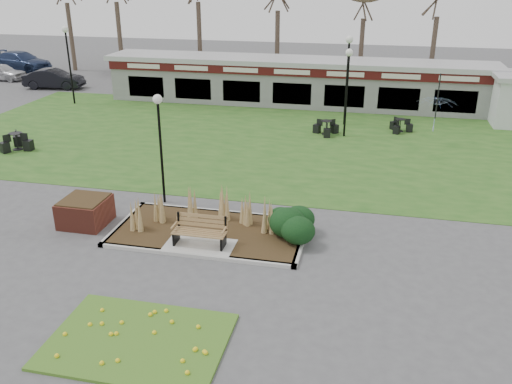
% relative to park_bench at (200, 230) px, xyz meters
% --- Properties ---
extents(ground, '(100.00, 100.00, 0.00)m').
position_rel_park_bench_xyz_m(ground, '(0.00, -0.25, -0.59)').
color(ground, '#515154').
rests_on(ground, ground).
extents(lawn, '(34.00, 16.00, 0.02)m').
position_rel_park_bench_xyz_m(lawn, '(0.00, 11.75, -0.58)').
color(lawn, '#27591C').
rests_on(lawn, ground).
extents(flower_bed, '(4.20, 3.00, 0.16)m').
position_rel_park_bench_xyz_m(flower_bed, '(0.00, -4.85, -0.52)').
color(flower_bed, '#467722').
rests_on(flower_bed, ground).
extents(planting_bed, '(6.75, 3.40, 1.27)m').
position_rel_park_bench_xyz_m(planting_bed, '(1.27, 1.10, -0.22)').
color(planting_bed, '#382B16').
rests_on(planting_bed, ground).
extents(park_bench, '(1.70, 0.66, 0.93)m').
position_rel_park_bench_xyz_m(park_bench, '(0.00, 0.00, 0.00)').
color(park_bench, '#976944').
rests_on(park_bench, ground).
extents(brick_planter, '(1.50, 1.50, 0.95)m').
position_rel_park_bench_xyz_m(brick_planter, '(-4.40, 0.75, -0.11)').
color(brick_planter, brown).
rests_on(brick_planter, ground).
extents(food_pavilion, '(24.60, 3.40, 2.90)m').
position_rel_park_bench_xyz_m(food_pavilion, '(0.00, 19.71, 0.89)').
color(food_pavilion, gray).
rests_on(food_pavilion, ground).
extents(lamp_post_mid_left, '(0.34, 0.34, 4.12)m').
position_rel_park_bench_xyz_m(lamp_post_mid_left, '(-2.44, 3.11, 2.42)').
color(lamp_post_mid_left, black).
rests_on(lamp_post_mid_left, ground).
extents(lamp_post_mid_right, '(0.40, 0.40, 4.86)m').
position_rel_park_bench_xyz_m(lamp_post_mid_right, '(3.44, 15.54, 2.95)').
color(lamp_post_mid_right, black).
rests_on(lamp_post_mid_right, ground).
extents(lamp_post_far_right, '(0.37, 0.37, 4.50)m').
position_rel_park_bench_xyz_m(lamp_post_far_right, '(3.60, 13.20, 2.69)').
color(lamp_post_far_right, black).
rests_on(lamp_post_far_right, ground).
extents(lamp_post_far_left, '(0.40, 0.40, 4.86)m').
position_rel_park_bench_xyz_m(lamp_post_far_left, '(-14.00, 16.75, 2.95)').
color(lamp_post_far_left, black).
rests_on(lamp_post_far_left, ground).
extents(bistro_set_a, '(1.38, 1.57, 0.83)m').
position_rel_park_bench_xyz_m(bistro_set_a, '(-11.74, 7.47, -0.29)').
color(bistro_set_a, black).
rests_on(bistro_set_a, ground).
extents(bistro_set_b, '(1.38, 1.32, 0.74)m').
position_rel_park_bench_xyz_m(bistro_set_b, '(2.64, 13.32, -0.32)').
color(bistro_set_b, black).
rests_on(bistro_set_b, ground).
extents(bistro_set_c, '(1.22, 1.29, 0.69)m').
position_rel_park_bench_xyz_m(bistro_set_c, '(6.47, 14.70, -0.34)').
color(bistro_set_c, black).
rests_on(bistro_set_c, ground).
extents(patio_umbrella, '(2.27, 2.30, 2.43)m').
position_rel_park_bench_xyz_m(patio_umbrella, '(8.00, 12.75, 0.95)').
color(patio_umbrella, black).
rests_on(patio_umbrella, ground).
extents(car_silver, '(3.83, 1.63, 1.29)m').
position_rel_park_bench_xyz_m(car_silver, '(-23.58, 22.65, 0.06)').
color(car_silver, silver).
rests_on(car_silver, ground).
extents(car_black, '(4.38, 1.99, 1.39)m').
position_rel_park_bench_xyz_m(car_black, '(-17.85, 20.75, 0.11)').
color(car_black, black).
rests_on(car_black, ground).
extents(car_blue, '(5.80, 3.11, 1.60)m').
position_rel_park_bench_xyz_m(car_blue, '(-24.46, 26.54, 0.21)').
color(car_blue, navy).
rests_on(car_blue, ground).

